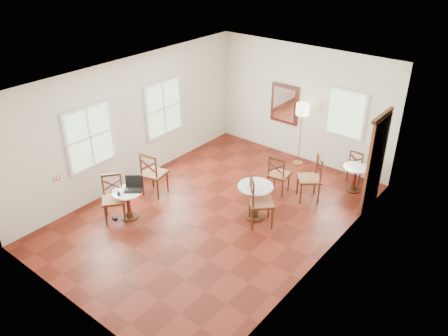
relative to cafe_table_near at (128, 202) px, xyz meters
The scene contains 17 objects.
ground 1.89m from the cafe_table_near, 43.45° to the left, with size 7.00×7.00×0.00m, color maroon.
room_shell 2.49m from the cafe_table_near, 50.33° to the left, with size 5.02×7.02×3.01m.
cafe_table_near is the anchor object (origin of this frame).
cafe_table_mid 2.68m from the cafe_table_near, 39.23° to the left, with size 0.74×0.74×0.78m.
cafe_table_back 5.20m from the cafe_table_near, 51.13° to the left, with size 0.60×0.60×0.63m.
chair_near_a 1.07m from the cafe_table_near, 105.65° to the left, with size 0.60×0.60×1.09m.
chair_near_b 0.31m from the cafe_table_near, 137.63° to the right, with size 0.65×0.65×1.00m.
chair_mid_a 3.44m from the cafe_table_near, 56.29° to the left, with size 0.50×0.50×0.96m.
chair_mid_b 2.77m from the cafe_table_near, 34.23° to the left, with size 0.70×0.70×1.07m.
chair_back_a 5.46m from the cafe_table_near, 54.95° to the left, with size 0.46×0.46×0.87m.
chair_back_b 4.04m from the cafe_table_near, 49.70° to the left, with size 0.69×0.69×1.07m.
floor_lamp 4.79m from the cafe_table_near, 70.70° to the left, with size 0.32×0.32×1.66m.
laptop 0.36m from the cafe_table_near, 79.88° to the left, with size 0.48×0.47×0.26m.
mouse 0.26m from the cafe_table_near, ahead, with size 0.09×0.05×0.03m, color black.
navy_mug 0.35m from the cafe_table_near, 96.27° to the right, with size 0.10×0.07×0.08m.
water_glass 0.30m from the cafe_table_near, 109.27° to the right, with size 0.06×0.06×0.10m, color white.
power_adapter 0.50m from the cafe_table_near, 128.11° to the right, with size 0.11×0.07×0.04m, color black.
Camera 1 is at (5.23, -6.23, 5.55)m, focal length 36.07 mm.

